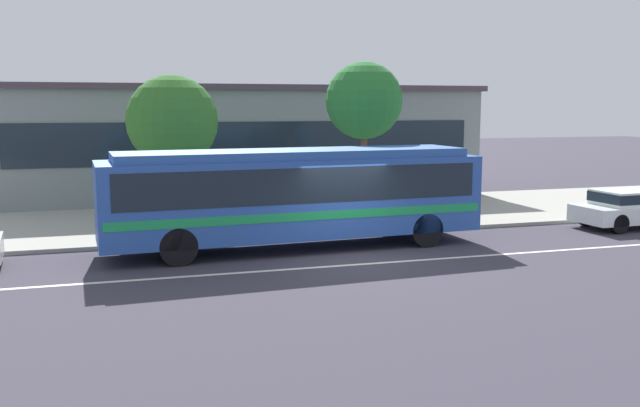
{
  "coord_description": "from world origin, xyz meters",
  "views": [
    {
      "loc": [
        -6.16,
        -17.47,
        4.13
      ],
      "look_at": [
        -0.38,
        1.59,
        1.3
      ],
      "focal_mm": 39.01,
      "sensor_mm": 36.0,
      "label": 1
    }
  ],
  "objects_px": {
    "pedestrian_waiting_near_sign": "(299,195)",
    "street_tree_mid_block": "(364,101)",
    "pedestrian_walking_along_curb": "(226,199)",
    "pedestrian_standing_by_tree": "(426,194)",
    "transit_bus": "(295,191)",
    "street_tree_near_stop": "(172,121)",
    "sedan_far_ahead": "(635,206)"
  },
  "relations": [
    {
      "from": "transit_bus",
      "to": "pedestrian_waiting_near_sign",
      "type": "xyz_separation_m",
      "value": [
        1.02,
        3.35,
        -0.56
      ]
    },
    {
      "from": "street_tree_mid_block",
      "to": "pedestrian_standing_by_tree",
      "type": "bearing_deg",
      "value": -45.37
    },
    {
      "from": "transit_bus",
      "to": "pedestrian_walking_along_curb",
      "type": "bearing_deg",
      "value": 119.04
    },
    {
      "from": "sedan_far_ahead",
      "to": "pedestrian_waiting_near_sign",
      "type": "xyz_separation_m",
      "value": [
        -10.92,
        3.3,
        0.38
      ]
    },
    {
      "from": "transit_bus",
      "to": "street_tree_near_stop",
      "type": "relative_size",
      "value": 2.2
    },
    {
      "from": "pedestrian_waiting_near_sign",
      "to": "pedestrian_standing_by_tree",
      "type": "xyz_separation_m",
      "value": [
        4.1,
        -1.32,
        0.05
      ]
    },
    {
      "from": "pedestrian_standing_by_tree",
      "to": "sedan_far_ahead",
      "type": "bearing_deg",
      "value": -16.17
    },
    {
      "from": "street_tree_near_stop",
      "to": "street_tree_mid_block",
      "type": "relative_size",
      "value": 0.91
    },
    {
      "from": "sedan_far_ahead",
      "to": "pedestrian_standing_by_tree",
      "type": "bearing_deg",
      "value": 163.83
    },
    {
      "from": "pedestrian_waiting_near_sign",
      "to": "pedestrian_standing_by_tree",
      "type": "relative_size",
      "value": 0.95
    },
    {
      "from": "pedestrian_waiting_near_sign",
      "to": "transit_bus",
      "type": "bearing_deg",
      "value": -106.99
    },
    {
      "from": "sedan_far_ahead",
      "to": "street_tree_near_stop",
      "type": "relative_size",
      "value": 0.88
    },
    {
      "from": "sedan_far_ahead",
      "to": "street_tree_mid_block",
      "type": "bearing_deg",
      "value": 156.7
    },
    {
      "from": "pedestrian_standing_by_tree",
      "to": "street_tree_mid_block",
      "type": "height_order",
      "value": "street_tree_mid_block"
    },
    {
      "from": "pedestrian_walking_along_curb",
      "to": "pedestrian_standing_by_tree",
      "type": "height_order",
      "value": "pedestrian_standing_by_tree"
    },
    {
      "from": "pedestrian_waiting_near_sign",
      "to": "pedestrian_walking_along_curb",
      "type": "bearing_deg",
      "value": -167.95
    },
    {
      "from": "pedestrian_waiting_near_sign",
      "to": "street_tree_mid_block",
      "type": "distance_m",
      "value": 4.01
    },
    {
      "from": "street_tree_near_stop",
      "to": "street_tree_mid_block",
      "type": "height_order",
      "value": "street_tree_mid_block"
    },
    {
      "from": "sedan_far_ahead",
      "to": "pedestrian_waiting_near_sign",
      "type": "relative_size",
      "value": 2.61
    },
    {
      "from": "transit_bus",
      "to": "pedestrian_standing_by_tree",
      "type": "bearing_deg",
      "value": 21.6
    },
    {
      "from": "pedestrian_waiting_near_sign",
      "to": "pedestrian_walking_along_curb",
      "type": "distance_m",
      "value": 2.64
    },
    {
      "from": "street_tree_mid_block",
      "to": "sedan_far_ahead",
      "type": "bearing_deg",
      "value": -23.3
    },
    {
      "from": "street_tree_near_stop",
      "to": "pedestrian_waiting_near_sign",
      "type": "bearing_deg",
      "value": -18.35
    },
    {
      "from": "transit_bus",
      "to": "street_tree_near_stop",
      "type": "height_order",
      "value": "street_tree_near_stop"
    },
    {
      "from": "pedestrian_waiting_near_sign",
      "to": "pedestrian_standing_by_tree",
      "type": "height_order",
      "value": "pedestrian_standing_by_tree"
    },
    {
      "from": "transit_bus",
      "to": "street_tree_mid_block",
      "type": "xyz_separation_m",
      "value": [
        3.48,
        3.7,
        2.59
      ]
    },
    {
      "from": "transit_bus",
      "to": "sedan_far_ahead",
      "type": "relative_size",
      "value": 2.5
    },
    {
      "from": "sedan_far_ahead",
      "to": "pedestrian_walking_along_curb",
      "type": "relative_size",
      "value": 2.54
    },
    {
      "from": "pedestrian_waiting_near_sign",
      "to": "pedestrian_walking_along_curb",
      "type": "relative_size",
      "value": 0.97
    },
    {
      "from": "sedan_far_ahead",
      "to": "street_tree_mid_block",
      "type": "relative_size",
      "value": 0.8
    },
    {
      "from": "pedestrian_walking_along_curb",
      "to": "sedan_far_ahead",
      "type": "bearing_deg",
      "value": -11.5
    },
    {
      "from": "transit_bus",
      "to": "sedan_far_ahead",
      "type": "bearing_deg",
      "value": 0.25
    }
  ]
}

